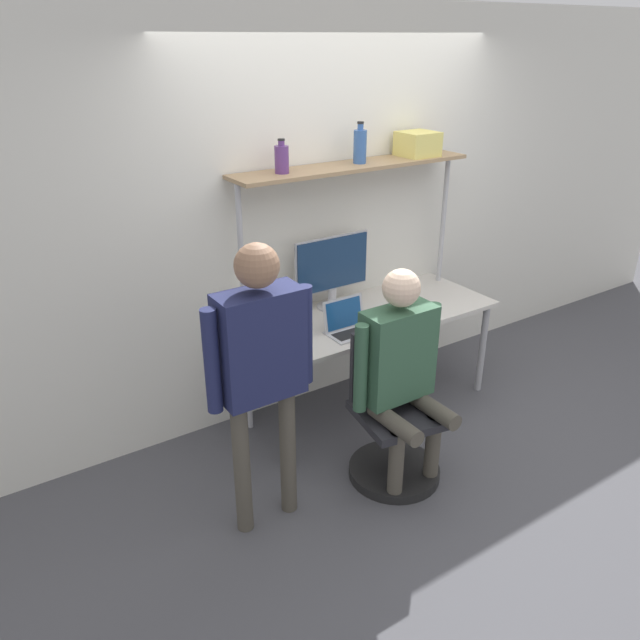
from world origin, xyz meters
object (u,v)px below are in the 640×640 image
at_px(office_chair, 393,433).
at_px(bottle_purple, 282,159).
at_px(monitor, 332,268).
at_px(storage_box, 418,144).
at_px(cell_phone, 383,322).
at_px(bottle_blue, 360,146).
at_px(laptop, 347,323).
at_px(person_seated, 401,363).
at_px(person_standing, 261,356).

bearing_deg(office_chair, bottle_purple, 102.42).
bearing_deg(monitor, storage_box, -1.95).
xyz_separation_m(cell_phone, bottle_blue, (0.06, 0.39, 1.09)).
bearing_deg(laptop, monitor, 69.53).
bearing_deg(bottle_blue, monitor, 173.12).
relative_size(office_chair, bottle_blue, 3.49).
xyz_separation_m(laptop, cell_phone, (0.28, -0.03, -0.06)).
xyz_separation_m(laptop, office_chair, (-0.05, -0.55, -0.52)).
height_order(bottle_blue, storage_box, bottle_blue).
xyz_separation_m(office_chair, storage_box, (0.88, 0.91, 1.52)).
height_order(person_seated, bottle_blue, bottle_blue).
xyz_separation_m(monitor, laptop, (-0.14, -0.38, -0.23)).
bearing_deg(cell_phone, laptop, 173.57).
bearing_deg(person_standing, person_seated, -7.45).
bearing_deg(person_seated, office_chair, 81.25).
relative_size(monitor, person_standing, 0.36).
relative_size(person_seated, storage_box, 5.44).
relative_size(person_seated, bottle_purple, 6.61).
bearing_deg(person_seated, laptop, 84.85).
relative_size(bottle_blue, bottle_purple, 1.29).
height_order(person_seated, person_standing, person_standing).
xyz_separation_m(cell_phone, person_seated, (-0.33, -0.57, 0.05)).
xyz_separation_m(laptop, bottle_purple, (-0.25, 0.36, 1.01)).
height_order(cell_phone, person_standing, person_standing).
bearing_deg(bottle_blue, cell_phone, -99.15).
distance_m(monitor, person_standing, 1.35).
bearing_deg(person_seated, person_standing, 172.55).
distance_m(bottle_blue, storage_box, 0.50).
height_order(office_chair, bottle_blue, bottle_blue).
bearing_deg(laptop, office_chair, -94.85).
bearing_deg(person_standing, office_chair, -4.30).
relative_size(laptop, office_chair, 0.33).
bearing_deg(bottle_purple, person_standing, -126.94).
bearing_deg(storage_box, bottle_blue, -180.00).
relative_size(monitor, person_seated, 0.44).
distance_m(laptop, person_seated, 0.60).
distance_m(office_chair, person_seated, 0.51).
xyz_separation_m(person_seated, storage_box, (0.89, 0.96, 1.01)).
relative_size(laptop, bottle_blue, 1.15).
bearing_deg(storage_box, monitor, 178.05).
height_order(person_standing, bottle_purple, bottle_purple).
height_order(bottle_purple, storage_box, bottle_purple).
bearing_deg(storage_box, laptop, -156.64).
distance_m(person_standing, storage_box, 2.07).
xyz_separation_m(cell_phone, office_chair, (-0.32, -0.52, -0.46)).
bearing_deg(monitor, bottle_purple, -176.56).
bearing_deg(bottle_purple, cell_phone, -36.78).
bearing_deg(bottle_blue, person_standing, -145.24).
height_order(cell_phone, storage_box, storage_box).
distance_m(monitor, bottle_blue, 0.83).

